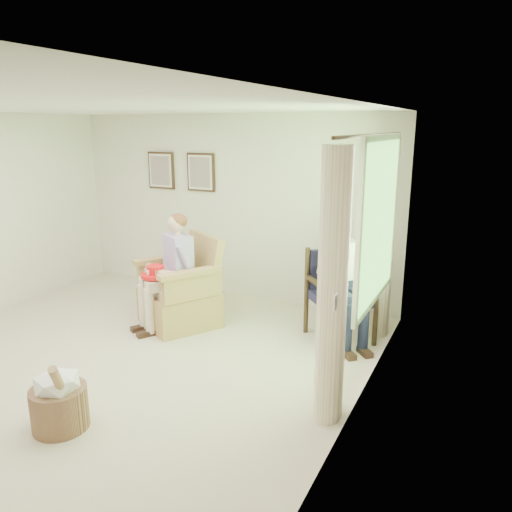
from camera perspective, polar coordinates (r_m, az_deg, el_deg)
name	(u,v)px	position (r m, az deg, el deg)	size (l,w,h in m)	color
floor	(103,371)	(5.48, -17.12, -12.41)	(5.50, 5.50, 0.00)	beige
back_wall	(230,207)	(7.22, -3.03, 5.63)	(5.00, 0.04, 2.60)	silver
right_wall	(346,282)	(3.80, 10.29, -2.93)	(0.04, 5.50, 2.60)	silver
ceiling	(80,106)	(4.91, -19.47, 15.82)	(5.00, 5.50, 0.02)	white
window	(379,218)	(4.88, 13.87, 4.22)	(0.13, 2.50, 1.63)	#2D6B23
curtain_left	(332,289)	(4.09, 8.74, -3.79)	(0.34, 0.34, 2.30)	beige
curtain_right	(384,241)	(5.93, 14.37, 1.71)	(0.34, 0.34, 2.30)	beige
framed_print_left	(161,170)	(7.75, -10.81, 9.58)	(0.45, 0.05, 0.55)	#382114
framed_print_right	(201,172)	(7.36, -6.35, 9.49)	(0.45, 0.05, 0.55)	#382114
wicker_armchair	(181,296)	(6.36, -8.57, -4.58)	(0.87, 0.87, 1.12)	tan
wood_armchair	(343,291)	(5.93, 9.90, -3.95)	(0.67, 0.63, 1.03)	black
person_wicker	(173,264)	(6.11, -9.51, -0.86)	(0.40, 0.63, 1.39)	beige
person_dark	(340,273)	(5.69, 9.54, -1.93)	(0.40, 0.62, 1.40)	#161B32
red_hat	(156,273)	(6.08, -11.40, -1.89)	(0.35, 0.35, 0.14)	red
hatbox	(59,399)	(4.55, -21.62, -14.94)	(0.52, 0.52, 0.67)	#A06F57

